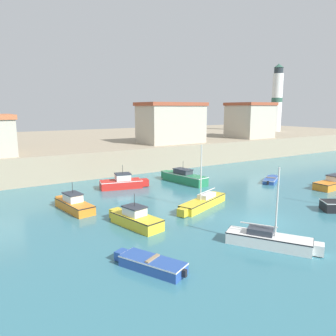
% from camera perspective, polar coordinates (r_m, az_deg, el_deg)
% --- Properties ---
extents(ground_plane, '(200.00, 200.00, 0.00)m').
position_cam_1_polar(ground_plane, '(25.14, 15.88, -8.87)').
color(ground_plane, teal).
extents(quay_seawall, '(120.00, 40.00, 3.12)m').
position_cam_1_polar(quay_seawall, '(58.96, -14.40, 3.70)').
color(quay_seawall, gray).
rests_on(quay_seawall, ground).
extents(motorboat_yellow_0, '(2.40, 4.91, 2.32)m').
position_cam_1_polar(motorboat_yellow_0, '(23.22, -5.76, -8.75)').
color(motorboat_yellow_0, yellow).
rests_on(motorboat_yellow_0, ground).
extents(sailboat_yellow_1, '(6.12, 3.25, 5.25)m').
position_cam_1_polar(sailboat_yellow_1, '(27.41, 6.06, -5.94)').
color(sailboat_yellow_1, yellow).
rests_on(sailboat_yellow_1, ground).
extents(dinghy_blue_2, '(3.85, 2.82, 0.53)m').
position_cam_1_polar(dinghy_blue_2, '(38.36, 17.50, -1.93)').
color(dinghy_blue_2, '#284C9E').
rests_on(dinghy_blue_2, ground).
extents(motorboat_red_4, '(5.16, 2.68, 2.42)m').
position_cam_1_polar(motorboat_red_4, '(34.05, -7.89, -2.53)').
color(motorboat_red_4, red).
rests_on(motorboat_red_4, ground).
extents(motorboat_green_5, '(2.48, 6.40, 2.43)m').
position_cam_1_polar(motorboat_green_5, '(36.10, 2.74, -1.62)').
color(motorboat_green_5, '#237A4C').
rests_on(motorboat_green_5, ground).
extents(motorboat_orange_6, '(2.11, 5.18, 2.30)m').
position_cam_1_polar(motorboat_orange_6, '(27.60, -16.13, -6.03)').
color(motorboat_orange_6, orange).
rests_on(motorboat_orange_6, ground).
extents(motorboat_orange_7, '(6.17, 1.88, 2.22)m').
position_cam_1_polar(motorboat_orange_7, '(38.18, 27.15, -2.29)').
color(motorboat_orange_7, orange).
rests_on(motorboat_orange_7, ground).
extents(sailboat_white_8, '(3.80, 5.14, 4.83)m').
position_cam_1_polar(sailboat_white_8, '(20.73, 17.31, -11.83)').
color(sailboat_white_8, white).
rests_on(sailboat_white_8, ground).
extents(dinghy_blue_9, '(2.65, 4.07, 0.66)m').
position_cam_1_polar(dinghy_blue_9, '(17.42, -3.02, -16.26)').
color(dinghy_blue_9, '#284C9E').
rests_on(dinghy_blue_9, ground).
extents(lighthouse, '(2.25, 2.25, 14.15)m').
position_cam_1_polar(lighthouse, '(75.25, 18.45, 11.33)').
color(lighthouse, silver).
rests_on(lighthouse, quay_seawall).
extents(harbor_shed_near_wharf, '(9.24, 5.89, 5.80)m').
position_cam_1_polar(harbor_shed_near_wharf, '(47.95, 0.50, 7.92)').
color(harbor_shed_near_wharf, '#BCB29E').
rests_on(harbor_shed_near_wharf, quay_seawall).
extents(harbor_shed_mid_row, '(6.34, 6.54, 5.91)m').
position_cam_1_polar(harbor_shed_mid_row, '(58.18, 14.01, 8.11)').
color(harbor_shed_mid_row, '#BCB29E').
rests_on(harbor_shed_mid_row, quay_seawall).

